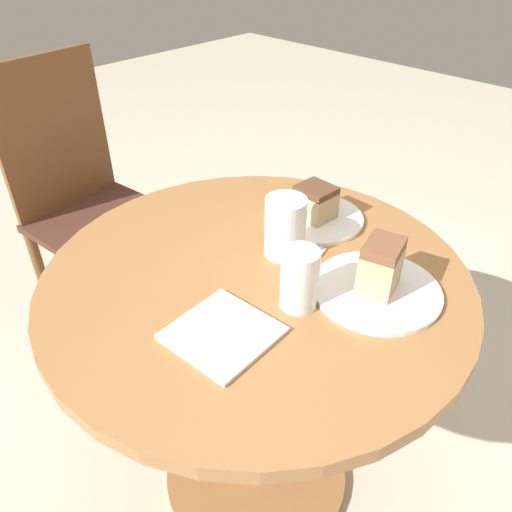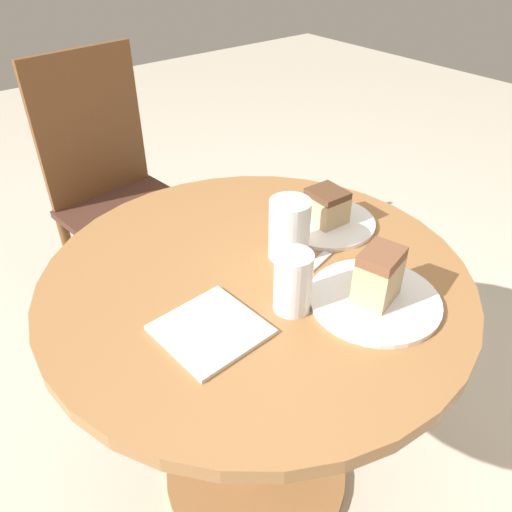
{
  "view_description": "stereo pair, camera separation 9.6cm",
  "coord_description": "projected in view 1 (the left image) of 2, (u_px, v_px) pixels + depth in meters",
  "views": [
    {
      "loc": [
        -0.56,
        -0.54,
        1.3
      ],
      "look_at": [
        0.0,
        0.0,
        0.75
      ],
      "focal_mm": 35.0,
      "sensor_mm": 36.0,
      "label": 1
    },
    {
      "loc": [
        -0.49,
        -0.61,
        1.3
      ],
      "look_at": [
        0.0,
        0.0,
        0.75
      ],
      "focal_mm": 35.0,
      "sensor_mm": 36.0,
      "label": 2
    }
  ],
  "objects": [
    {
      "name": "fork",
      "position": [
        306.0,
        268.0,
        0.99
      ],
      "size": [
        0.16,
        0.06,
        0.0
      ],
      "rotation": [
        0.0,
        0.0,
        0.25
      ],
      "color": "silver",
      "rests_on": "table"
    },
    {
      "name": "glass_lemonade",
      "position": [
        285.0,
        230.0,
        1.01
      ],
      "size": [
        0.08,
        0.08,
        0.13
      ],
      "color": "beige",
      "rests_on": "table"
    },
    {
      "name": "plate_near",
      "position": [
        376.0,
        290.0,
        0.93
      ],
      "size": [
        0.24,
        0.24,
        0.01
      ],
      "color": "white",
      "rests_on": "table"
    },
    {
      "name": "cake_slice_near",
      "position": [
        381.0,
        266.0,
        0.9
      ],
      "size": [
        0.09,
        0.08,
        0.1
      ],
      "rotation": [
        0.0,
        0.0,
        4.98
      ],
      "color": "tan",
      "rests_on": "plate_near"
    },
    {
      "name": "napkin_stack",
      "position": [
        223.0,
        333.0,
        0.84
      ],
      "size": [
        0.17,
        0.17,
        0.01
      ],
      "rotation": [
        0.0,
        0.0,
        0.06
      ],
      "color": "silver",
      "rests_on": "table"
    },
    {
      "name": "plate_far",
      "position": [
        314.0,
        218.0,
        1.14
      ],
      "size": [
        0.22,
        0.22,
        0.01
      ],
      "color": "white",
      "rests_on": "table"
    },
    {
      "name": "glass_water",
      "position": [
        299.0,
        282.0,
        0.88
      ],
      "size": [
        0.07,
        0.07,
        0.12
      ],
      "color": "silver",
      "rests_on": "table"
    },
    {
      "name": "ground_plane",
      "position": [
        256.0,
        472.0,
        1.39
      ],
      "size": [
        8.0,
        8.0,
        0.0
      ],
      "primitive_type": "plane",
      "color": "beige"
    },
    {
      "name": "chair",
      "position": [
        94.0,
        207.0,
        1.65
      ],
      "size": [
        0.45,
        0.51,
        0.93
      ],
      "rotation": [
        0.0,
        0.0,
        0.11
      ],
      "color": "brown",
      "rests_on": "ground_plane"
    },
    {
      "name": "cake_slice_far",
      "position": [
        315.0,
        202.0,
        1.12
      ],
      "size": [
        0.08,
        0.08,
        0.07
      ],
      "rotation": [
        0.0,
        0.0,
        6.24
      ],
      "color": "tan",
      "rests_on": "plate_far"
    },
    {
      "name": "table",
      "position": [
        256.0,
        340.0,
        1.09
      ],
      "size": [
        0.85,
        0.85,
        0.71
      ],
      "color": "#9E6B3D",
      "rests_on": "ground_plane"
    }
  ]
}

